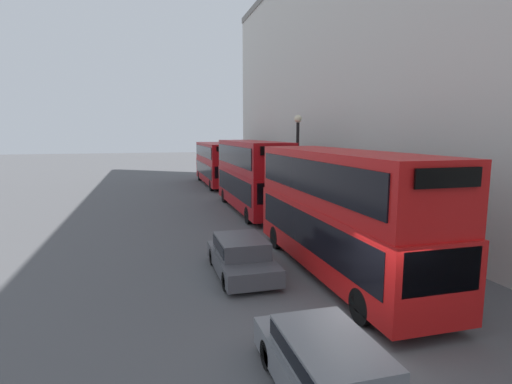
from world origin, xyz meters
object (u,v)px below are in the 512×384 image
car_dark_sedan (331,371)px  car_hatchback (241,255)px  bus_second_in_queue (252,173)px  pedestrian (308,202)px  bus_leading (339,207)px  bus_third_in_queue (216,162)px

car_dark_sedan → car_hatchback: size_ratio=1.11×
bus_second_in_queue → pedestrian: (2.99, -2.43, -1.69)m
bus_second_in_queue → pedestrian: 4.21m
bus_leading → bus_third_in_queue: size_ratio=0.94×
bus_third_in_queue → car_dark_sedan: bearing=-95.9°
bus_second_in_queue → bus_third_in_queue: 13.98m
bus_second_in_queue → car_hatchback: bearing=-106.4°
pedestrian → bus_second_in_queue: bearing=140.9°
car_hatchback → pedestrian: 11.12m
bus_leading → bus_second_in_queue: (0.00, 12.45, 0.05)m
car_hatchback → pedestrian: (6.39, 9.10, 0.12)m
car_hatchback → bus_third_in_queue: bearing=82.4°
bus_third_in_queue → pedestrian: (2.99, -16.40, -1.45)m
bus_third_in_queue → car_dark_sedan: 33.13m
bus_third_in_queue → car_hatchback: bearing=-97.6°
car_dark_sedan → pedestrian: 17.71m
bus_leading → bus_second_in_queue: bearing=90.0°
bus_third_in_queue → pedestrian: bus_third_in_queue is taller
bus_leading → car_hatchback: size_ratio=2.50×
car_hatchback → bus_leading: bearing=-15.1°
bus_second_in_queue → bus_third_in_queue: bus_second_in_queue is taller
bus_second_in_queue → car_hatchback: size_ratio=2.47×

